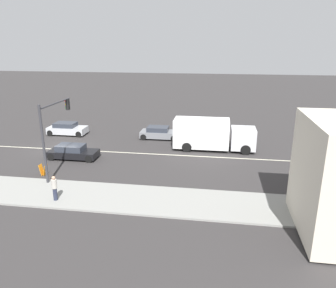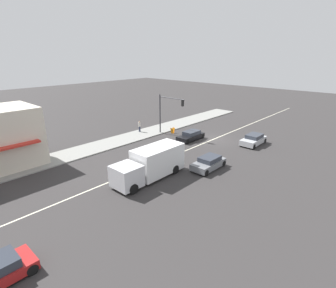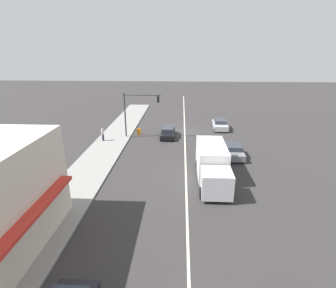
% 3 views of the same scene
% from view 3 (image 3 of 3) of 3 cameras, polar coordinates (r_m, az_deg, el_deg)
% --- Properties ---
extents(ground_plane, '(160.00, 160.00, 0.00)m').
position_cam_3_polar(ground_plane, '(19.69, 4.08, -12.77)').
color(ground_plane, '#333030').
extents(sidewalk_right, '(4.00, 73.00, 0.12)m').
position_cam_3_polar(sidewalk_right, '(21.02, -21.82, -11.83)').
color(sidewalk_right, gray).
rests_on(sidewalk_right, ground).
extents(lane_marking_center, '(0.16, 60.00, 0.01)m').
position_cam_3_polar(lane_marking_center, '(36.19, 3.64, 2.71)').
color(lane_marking_center, beige).
rests_on(lane_marking_center, ground).
extents(traffic_signal_main, '(4.59, 0.34, 5.60)m').
position_cam_3_polar(traffic_signal_main, '(32.99, -6.97, 7.92)').
color(traffic_signal_main, '#333338').
rests_on(traffic_signal_main, sidewalk_right).
extents(pedestrian, '(0.34, 0.34, 1.63)m').
position_cam_3_polar(pedestrian, '(32.85, -14.03, 2.14)').
color(pedestrian, '#282D42').
rests_on(pedestrian, sidewalk_right).
extents(warning_aframe_sign, '(0.45, 0.53, 0.84)m').
position_cam_3_polar(warning_aframe_sign, '(34.90, -6.36, 2.70)').
color(warning_aframe_sign, orange).
rests_on(warning_aframe_sign, ground).
extents(delivery_truck, '(2.44, 7.50, 2.87)m').
position_cam_3_polar(delivery_truck, '(22.64, 9.60, -4.27)').
color(delivery_truck, silver).
rests_on(delivery_truck, ground).
extents(suv_black, '(1.76, 4.22, 1.23)m').
position_cam_3_polar(suv_black, '(33.86, -0.04, 2.58)').
color(suv_black, black).
rests_on(suv_black, ground).
extents(suv_grey, '(1.84, 3.99, 1.27)m').
position_cam_3_polar(suv_grey, '(28.34, 13.97, -1.44)').
color(suv_grey, slate).
rests_on(suv_grey, ground).
extents(sedan_silver, '(1.88, 4.10, 1.34)m').
position_cam_3_polar(sedan_silver, '(37.95, 11.23, 4.18)').
color(sedan_silver, '#B7BABF').
rests_on(sedan_silver, ground).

